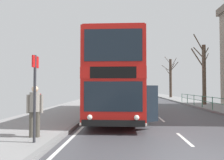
% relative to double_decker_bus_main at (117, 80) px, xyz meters
% --- Properties ---
extents(double_decker_bus_main, '(3.25, 11.35, 4.29)m').
position_rel_double_decker_bus_main_xyz_m(double_decker_bus_main, '(0.00, 0.00, 0.00)').
color(double_decker_bus_main, red).
rests_on(double_decker_bus_main, ground).
extents(pedestrian_with_backpack, '(0.55, 0.57, 1.71)m').
position_rel_double_decker_bus_main_xyz_m(pedestrian_with_backpack, '(-2.56, -6.62, -1.12)').
color(pedestrian_with_backpack, '#4C473D').
rests_on(pedestrian_with_backpack, ground).
extents(bus_stop_sign_near, '(0.08, 0.44, 2.63)m').
position_rel_double_decker_bus_main_xyz_m(bus_stop_sign_near, '(-2.27, -7.36, -0.49)').
color(bus_stop_sign_near, '#2D2D33').
rests_on(bus_stop_sign_near, ground).
extents(bare_tree_far_00, '(2.56, 2.53, 6.97)m').
position_rel_double_decker_bus_main_xyz_m(bare_tree_far_00, '(8.28, 23.98, 1.24)').
color(bare_tree_far_00, '#423328').
rests_on(bare_tree_far_00, ground).
extents(bare_tree_far_01, '(2.12, 2.72, 6.90)m').
position_rel_double_decker_bus_main_xyz_m(bare_tree_far_01, '(8.19, 8.12, 1.05)').
color(bare_tree_far_01, brown).
rests_on(bare_tree_far_01, ground).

